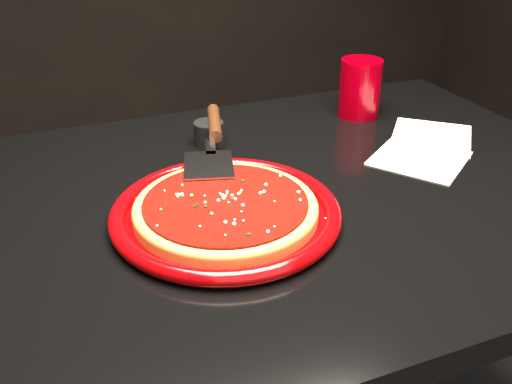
% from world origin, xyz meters
% --- Properties ---
extents(table, '(1.20, 0.80, 0.75)m').
position_xyz_m(table, '(0.00, 0.00, 0.38)').
color(table, black).
rests_on(table, floor).
extents(plate, '(0.38, 0.38, 0.03)m').
position_xyz_m(plate, '(-0.08, -0.06, 0.76)').
color(plate, '#730204').
rests_on(plate, table).
extents(pizza_crust, '(0.30, 0.30, 0.01)m').
position_xyz_m(pizza_crust, '(-0.08, -0.06, 0.77)').
color(pizza_crust, olive).
rests_on(pizza_crust, plate).
extents(pizza_crust_rim, '(0.30, 0.30, 0.02)m').
position_xyz_m(pizza_crust_rim, '(-0.08, -0.06, 0.77)').
color(pizza_crust_rim, olive).
rests_on(pizza_crust_rim, plate).
extents(pizza_sauce, '(0.27, 0.27, 0.01)m').
position_xyz_m(pizza_sauce, '(-0.08, -0.06, 0.78)').
color(pizza_sauce, '#620C07').
rests_on(pizza_sauce, plate).
extents(parmesan_dusting, '(0.23, 0.23, 0.01)m').
position_xyz_m(parmesan_dusting, '(-0.08, -0.06, 0.78)').
color(parmesan_dusting, beige).
rests_on(parmesan_dusting, plate).
extents(basil_flecks, '(0.21, 0.21, 0.00)m').
position_xyz_m(basil_flecks, '(-0.08, -0.06, 0.78)').
color(basil_flecks, black).
rests_on(basil_flecks, plate).
extents(pizza_server, '(0.19, 0.35, 0.03)m').
position_xyz_m(pizza_server, '(-0.04, 0.14, 0.79)').
color(pizza_server, '#B6B8BD').
rests_on(pizza_server, plate).
extents(cup, '(0.11, 0.11, 0.12)m').
position_xyz_m(cup, '(0.32, 0.24, 0.81)').
color(cup, '#810009').
rests_on(cup, table).
extents(napkin_a, '(0.21, 0.21, 0.00)m').
position_xyz_m(napkin_a, '(0.31, 0.01, 0.75)').
color(napkin_a, white).
rests_on(napkin_a, table).
extents(napkin_b, '(0.21, 0.21, 0.00)m').
position_xyz_m(napkin_b, '(0.39, 0.08, 0.75)').
color(napkin_b, white).
rests_on(napkin_b, table).
extents(ramekin, '(0.07, 0.07, 0.04)m').
position_xyz_m(ramekin, '(-0.02, 0.22, 0.77)').
color(ramekin, black).
rests_on(ramekin, table).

